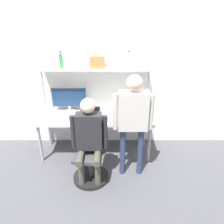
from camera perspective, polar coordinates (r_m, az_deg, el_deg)
ground_plane at (r=3.99m, az=-4.25°, el=-13.19°), size 12.00×12.00×0.00m
wall_back at (r=4.11m, az=-4.02°, el=9.10°), size 8.00×0.06×2.70m
desk at (r=3.97m, az=-4.14°, el=-1.93°), size 2.02×0.75×0.74m
shelf_unit at (r=3.91m, az=-4.24°, el=8.90°), size 1.92×0.31×1.57m
monitor at (r=4.14m, az=-10.92°, el=3.60°), size 0.65×0.17×0.46m
laptop at (r=3.82m, az=-5.45°, el=-1.03°), size 0.35×0.22×0.22m
cell_phone at (r=3.80m, az=-1.42°, el=-1.96°), size 0.07×0.15×0.01m
office_chair at (r=3.54m, az=-5.31°, el=-12.91°), size 0.56×0.56×0.94m
person_seated at (r=3.21m, az=-5.84°, el=-6.06°), size 0.54×0.47×1.37m
person_standing at (r=3.23m, az=5.76°, el=-0.67°), size 0.60×0.23×1.67m
bottle_green at (r=3.92m, az=-12.93°, el=12.92°), size 0.07×0.07×0.29m
bottle_clear at (r=3.84m, az=4.52°, el=13.17°), size 0.08×0.08×0.28m
storage_box at (r=3.84m, az=-3.61°, el=13.02°), size 0.25×0.23×0.22m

